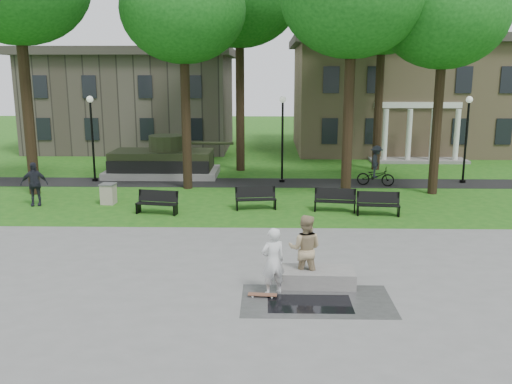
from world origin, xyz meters
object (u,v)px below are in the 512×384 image
(cyclist, at_px, (376,169))
(park_bench_0, at_px, (157,202))
(trash_bin, at_px, (108,194))
(skateboarder, at_px, (273,261))
(friend_watching, at_px, (305,249))
(concrete_block, at_px, (316,277))

(cyclist, height_order, park_bench_0, cyclist)
(trash_bin, bearing_deg, cyclist, 18.76)
(skateboarder, distance_m, friend_watching, 1.27)
(cyclist, bearing_deg, trash_bin, 123.13)
(skateboarder, height_order, park_bench_0, skateboarder)
(concrete_block, distance_m, park_bench_0, 10.07)
(friend_watching, bearing_deg, trash_bin, -37.56)
(skateboarder, xyz_separation_m, park_bench_0, (-4.92, 8.67, -0.43))
(park_bench_0, xyz_separation_m, trash_bin, (-2.61, 1.71, -0.04))
(cyclist, xyz_separation_m, trash_bin, (-13.17, -4.48, -0.40))
(skateboarder, distance_m, trash_bin, 12.83)
(concrete_block, relative_size, trash_bin, 2.29)
(park_bench_0, distance_m, trash_bin, 3.12)
(concrete_block, bearing_deg, skateboarder, -150.34)
(skateboarder, xyz_separation_m, friend_watching, (0.92, 0.87, 0.07))
(concrete_block, xyz_separation_m, skateboarder, (-1.22, -0.70, 0.71))
(cyclist, xyz_separation_m, park_bench_0, (-10.57, -6.18, -0.37))
(skateboarder, bearing_deg, park_bench_0, -83.00)
(trash_bin, bearing_deg, friend_watching, -48.39)
(park_bench_0, bearing_deg, skateboarder, -49.63)
(concrete_block, bearing_deg, cyclist, 72.66)
(cyclist, relative_size, trash_bin, 2.26)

